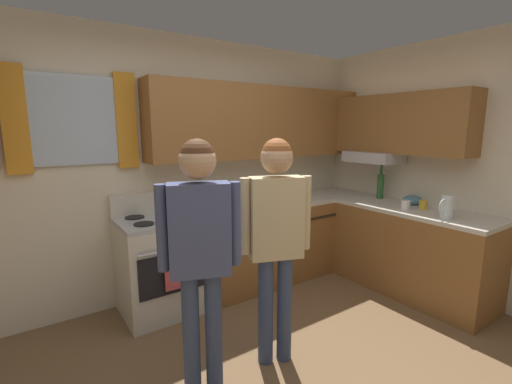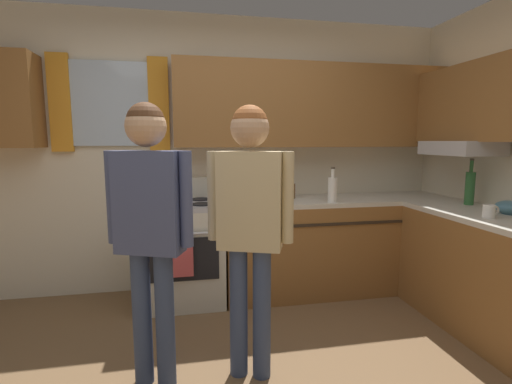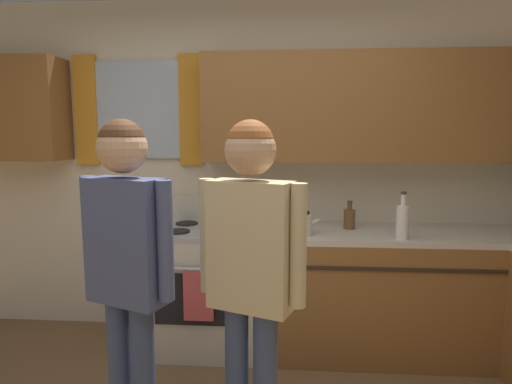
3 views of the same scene
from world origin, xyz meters
TOP-DOWN VIEW (x-y plane):
  - back_wall_unit at (0.10, 1.81)m, footprint 4.60×0.42m
  - kitchen_counter_run at (1.53, 1.08)m, footprint 2.20×2.20m
  - stove_oven at (-0.29, 1.54)m, footprint 0.74×0.67m
  - bottle_squat_brown at (0.74, 1.60)m, footprint 0.08×0.08m
  - bottle_milk_white at (1.04, 1.32)m, footprint 0.08×0.08m
  - stovetop_kettle at (0.36, 1.39)m, footprint 0.27×0.20m
  - adult_left at (-0.44, 0.38)m, footprint 0.48×0.28m
  - adult_in_plaid at (0.13, 0.36)m, footprint 0.48×0.28m

SIDE VIEW (x-z plane):
  - kitchen_counter_run at x=1.53m, z-range 0.00..0.90m
  - stove_oven at x=-0.29m, z-range -0.08..1.02m
  - bottle_squat_brown at x=0.74m, z-range 0.87..1.08m
  - stovetop_kettle at x=0.36m, z-range 0.89..1.10m
  - bottle_milk_white at x=1.04m, z-range 0.86..1.18m
  - adult_in_plaid at x=0.13m, z-range 0.21..1.86m
  - adult_left at x=-0.44m, z-range 0.21..1.86m
  - back_wall_unit at x=0.10m, z-range 0.20..2.80m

